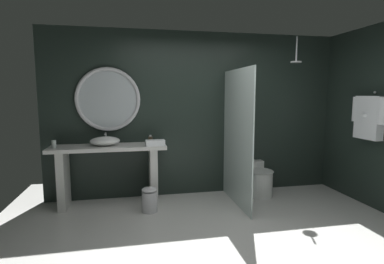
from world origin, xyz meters
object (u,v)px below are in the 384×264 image
(waste_bin, at_px, (149,199))
(folded_hand_towel, at_px, (155,143))
(soap_dispenser, at_px, (150,140))
(tumbler_cup, at_px, (54,144))
(toilet, at_px, (258,180))
(vessel_sink, at_px, (105,141))
(round_wall_mirror, at_px, (108,99))
(rain_shower_head, at_px, (296,58))
(hanging_bathrobe, at_px, (369,116))

(waste_bin, height_order, folded_hand_towel, folded_hand_towel)
(soap_dispenser, distance_m, folded_hand_towel, 0.16)
(tumbler_cup, xyz_separation_m, toilet, (3.04, 0.03, -0.69))
(soap_dispenser, height_order, waste_bin, soap_dispenser)
(tumbler_cup, height_order, folded_hand_towel, tumbler_cup)
(vessel_sink, bearing_deg, waste_bin, -34.70)
(tumbler_cup, xyz_separation_m, soap_dispenser, (1.33, 0.05, 0.01))
(vessel_sink, bearing_deg, toilet, -1.15)
(round_wall_mirror, relative_size, waste_bin, 2.77)
(tumbler_cup, relative_size, rain_shower_head, 0.28)
(soap_dispenser, relative_size, folded_hand_towel, 0.51)
(vessel_sink, bearing_deg, rain_shower_head, -3.45)
(folded_hand_towel, bearing_deg, round_wall_mirror, 150.79)
(toilet, bearing_deg, vessel_sink, 178.85)
(soap_dispenser, bearing_deg, round_wall_mirror, 159.57)
(hanging_bathrobe, relative_size, waste_bin, 1.96)
(waste_bin, bearing_deg, rain_shower_head, 6.07)
(waste_bin, bearing_deg, toilet, 11.82)
(tumbler_cup, relative_size, toilet, 0.17)
(toilet, xyz_separation_m, waste_bin, (-1.76, -0.37, -0.07))
(waste_bin, bearing_deg, hanging_bathrobe, -7.58)
(soap_dispenser, bearing_deg, waste_bin, -97.42)
(vessel_sink, distance_m, rain_shower_head, 3.14)
(hanging_bathrobe, bearing_deg, folded_hand_towel, 167.42)
(rain_shower_head, bearing_deg, round_wall_mirror, 172.37)
(toilet, bearing_deg, rain_shower_head, -13.65)
(round_wall_mirror, bearing_deg, vessel_sink, -102.99)
(tumbler_cup, xyz_separation_m, round_wall_mirror, (0.72, 0.28, 0.61))
(vessel_sink, xyz_separation_m, waste_bin, (0.60, -0.42, -0.78))
(rain_shower_head, relative_size, toilet, 0.62)
(hanging_bathrobe, distance_m, toilet, 1.86)
(soap_dispenser, relative_size, round_wall_mirror, 0.15)
(toilet, distance_m, waste_bin, 1.80)
(round_wall_mirror, height_order, waste_bin, round_wall_mirror)
(soap_dispenser, xyz_separation_m, rain_shower_head, (2.23, -0.15, 1.22))
(waste_bin, bearing_deg, vessel_sink, 145.30)
(round_wall_mirror, xyz_separation_m, folded_hand_towel, (0.66, -0.37, -0.62))
(waste_bin, bearing_deg, soap_dispenser, 82.58)
(soap_dispenser, height_order, folded_hand_towel, soap_dispenser)
(vessel_sink, xyz_separation_m, soap_dispenser, (0.65, -0.02, -0.00))
(rain_shower_head, relative_size, hanging_bathrobe, 0.58)
(toilet, xyz_separation_m, folded_hand_towel, (-1.65, -0.12, 0.68))
(vessel_sink, bearing_deg, soap_dispenser, -1.69)
(soap_dispenser, xyz_separation_m, hanging_bathrobe, (3.01, -0.81, 0.38))
(vessel_sink, xyz_separation_m, round_wall_mirror, (0.05, 0.21, 0.60))
(toilet, bearing_deg, hanging_bathrobe, -30.83)
(soap_dispenser, relative_size, waste_bin, 0.41)
(soap_dispenser, relative_size, toilet, 0.22)
(hanging_bathrobe, xyz_separation_m, waste_bin, (-3.07, 0.41, -1.15))
(vessel_sink, relative_size, rain_shower_head, 1.07)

